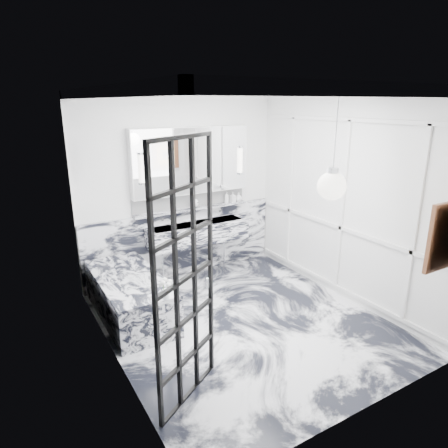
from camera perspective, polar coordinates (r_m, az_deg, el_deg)
floor at (r=5.20m, az=2.90°, el=-13.82°), size 3.60×3.60×0.00m
ceiling at (r=4.47m, az=3.46°, el=18.71°), size 3.60×3.60×0.00m
wall_back at (r=6.18m, az=-6.17°, el=5.10°), size 3.60×0.00×3.60m
wall_front at (r=3.38m, az=20.39°, el=-6.08°), size 3.60×0.00×3.60m
wall_left at (r=4.02m, az=-16.21°, el=-2.05°), size 0.00×3.60×3.60m
wall_right at (r=5.67m, az=16.78°, el=3.38°), size 0.00×3.60×3.60m
marble_clad_back at (r=6.39m, az=-5.83°, el=-2.63°), size 3.18×0.05×1.05m
marble_clad_left at (r=4.04m, az=-15.94°, el=-2.82°), size 0.02×3.56×2.68m
panel_molding at (r=5.67m, az=16.55°, el=2.38°), size 0.03×3.40×2.30m
soap_bottle_a at (r=6.49m, az=0.37°, el=3.82°), size 0.08×0.08×0.19m
soap_bottle_b at (r=6.55m, az=1.24°, el=3.88°), size 0.09×0.09×0.17m
soap_bottle_c at (r=6.62m, az=2.09°, el=3.88°), size 0.14×0.14×0.14m
face_pot at (r=6.22m, az=-4.26°, el=3.03°), size 0.14×0.14×0.14m
amber_bottle at (r=6.35m, az=-2.04°, el=3.12°), size 0.04×0.04×0.10m
flower_vase at (r=4.58m, az=-8.31°, el=-9.88°), size 0.07×0.07×0.12m
crittall_door at (r=3.50m, az=-5.51°, el=-7.76°), size 0.77×0.50×2.41m
pendant_light at (r=3.76m, az=15.14°, el=5.24°), size 0.26×0.26×0.26m
trough_sink at (r=6.20m, az=-3.77°, el=-1.21°), size 1.60×0.45×0.30m
ledge at (r=6.24m, az=-4.52°, el=2.17°), size 1.90×0.14×0.04m
subway_tile at (r=6.27m, az=-4.80°, el=3.48°), size 1.90×0.03×0.23m
mirror_cabinet at (r=6.10m, az=-4.70°, el=9.00°), size 1.90×0.16×1.00m
sconce_left at (r=5.71m, az=-11.74°, el=7.75°), size 0.07×0.07×0.40m
sconce_right at (r=6.42m, az=2.35°, el=9.09°), size 0.07×0.07×0.40m
bathtub at (r=5.35m, az=-13.29°, el=-10.01°), size 0.75×1.65×0.55m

